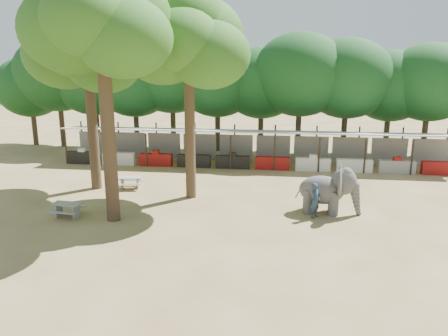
# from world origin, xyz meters

# --- Properties ---
(ground) EXTENTS (100.00, 100.00, 0.00)m
(ground) POSITION_xyz_m (0.00, 0.00, 0.00)
(ground) COLOR brown
(ground) RESTS_ON ground
(vendor_stalls) EXTENTS (28.00, 2.99, 2.80)m
(vendor_stalls) POSITION_xyz_m (-0.00, 13.84, 1.18)
(vendor_stalls) COLOR #ABAFB4
(vendor_stalls) RESTS_ON ground
(yard_tree_left) EXTENTS (7.10, 6.90, 11.02)m
(yard_tree_left) POSITION_xyz_m (-9.13, 7.19, 8.20)
(yard_tree_left) COLOR #332316
(yard_tree_left) RESTS_ON ground
(yard_tree_center) EXTENTS (7.10, 6.90, 12.04)m
(yard_tree_center) POSITION_xyz_m (-6.13, 2.19, 9.21)
(yard_tree_center) COLOR #332316
(yard_tree_center) RESTS_ON ground
(yard_tree_back) EXTENTS (7.10, 6.90, 11.36)m
(yard_tree_back) POSITION_xyz_m (-3.13, 6.19, 8.54)
(yard_tree_back) COLOR #332316
(yard_tree_back) RESTS_ON ground
(backdrop_trees) EXTENTS (46.46, 5.95, 8.33)m
(backdrop_trees) POSITION_xyz_m (0.00, 19.00, 5.51)
(backdrop_trees) COLOR #332316
(backdrop_trees) RESTS_ON ground
(elephant) EXTENTS (3.21, 2.42, 2.41)m
(elephant) POSITION_xyz_m (4.40, 4.36, 1.21)
(elephant) COLOR #434040
(elephant) RESTS_ON ground
(handler) EXTENTS (0.71, 0.76, 1.75)m
(handler) POSITION_xyz_m (3.68, 3.54, 0.88)
(handler) COLOR #26384C
(handler) RESTS_ON ground
(picnic_table_near) EXTENTS (1.51, 1.38, 0.71)m
(picnic_table_near) POSITION_xyz_m (-8.41, 2.10, 0.46)
(picnic_table_near) COLOR gray
(picnic_table_near) RESTS_ON ground
(picnic_table_far) EXTENTS (1.56, 1.45, 0.68)m
(picnic_table_far) POSITION_xyz_m (-6.97, 7.22, 0.45)
(picnic_table_far) COLOR gray
(picnic_table_far) RESTS_ON ground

